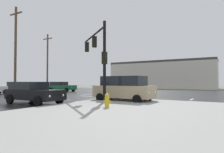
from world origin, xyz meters
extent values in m
plane|color=slate|center=(0.00, 0.00, 0.00)|extent=(120.00, 120.00, 0.00)
cube|color=#232326|center=(0.00, 0.00, 0.01)|extent=(44.00, 44.00, 0.02)
cube|color=#9E9E99|center=(12.00, -12.00, 0.07)|extent=(18.00, 18.00, 0.14)
cube|color=white|center=(5.00, -4.00, 0.17)|extent=(4.00, 1.60, 0.06)
cube|color=silver|center=(0.00, -10.00, 0.02)|extent=(2.00, 0.15, 0.01)
cube|color=silver|center=(0.00, -6.00, 0.02)|extent=(2.00, 0.15, 0.01)
cube|color=silver|center=(0.00, -2.00, 0.02)|extent=(2.00, 0.15, 0.01)
cube|color=silver|center=(0.00, 2.00, 0.02)|extent=(2.00, 0.15, 0.01)
cube|color=silver|center=(0.00, 6.00, 0.02)|extent=(2.00, 0.15, 0.01)
cube|color=silver|center=(0.00, 10.00, 0.02)|extent=(2.00, 0.15, 0.01)
cube|color=silver|center=(0.00, 14.00, 0.02)|extent=(2.00, 0.15, 0.01)
cube|color=silver|center=(0.00, 18.00, 0.02)|extent=(2.00, 0.15, 0.01)
cube|color=silver|center=(-18.00, 0.00, 0.02)|extent=(0.15, 2.00, 0.01)
cube|color=silver|center=(-14.00, 0.00, 0.02)|extent=(0.15, 2.00, 0.01)
cube|color=silver|center=(-10.00, 0.00, 0.02)|extent=(0.15, 2.00, 0.01)
cube|color=silver|center=(-6.00, 0.00, 0.02)|extent=(0.15, 2.00, 0.01)
cube|color=silver|center=(-2.00, 0.00, 0.02)|extent=(0.15, 2.00, 0.01)
cube|color=silver|center=(2.00, 0.00, 0.02)|extent=(0.15, 2.00, 0.01)
cube|color=silver|center=(6.00, 0.00, 0.02)|extent=(0.15, 2.00, 0.01)
cube|color=silver|center=(10.00, 0.00, 0.02)|extent=(0.15, 2.00, 0.01)
cube|color=silver|center=(3.50, -4.00, 0.02)|extent=(0.45, 7.00, 0.01)
cylinder|color=black|center=(5.04, -6.83, 3.10)|extent=(0.22, 0.22, 5.92)
cylinder|color=black|center=(2.73, -4.97, 5.66)|extent=(4.72, 3.83, 0.14)
cube|color=black|center=(2.96, -5.16, 5.03)|extent=(0.44, 0.46, 0.95)
sphere|color=red|center=(2.83, -5.06, 5.32)|extent=(0.20, 0.20, 0.20)
cube|color=black|center=(0.87, -3.48, 5.03)|extent=(0.44, 0.46, 0.95)
sphere|color=red|center=(0.75, -3.38, 5.32)|extent=(0.20, 0.20, 0.20)
cube|color=black|center=(5.04, -6.83, 3.34)|extent=(0.28, 0.36, 0.90)
cylinder|color=gold|center=(6.77, -9.28, 0.44)|extent=(0.26, 0.26, 0.60)
sphere|color=gold|center=(6.77, -9.28, 0.81)|extent=(0.25, 0.25, 0.25)
cylinder|color=gold|center=(6.59, -9.28, 0.47)|extent=(0.12, 0.11, 0.11)
cylinder|color=gold|center=(6.95, -9.28, 0.47)|extent=(0.12, 0.11, 0.11)
cube|color=beige|center=(-1.14, 29.49, 3.07)|extent=(24.79, 8.00, 6.13)
cube|color=#3F3D3A|center=(-1.14, 29.49, 6.38)|extent=(24.79, 8.00, 0.50)
cube|color=black|center=(0.85, -9.52, 0.70)|extent=(4.54, 1.91, 0.70)
cube|color=black|center=(0.17, -9.50, 1.33)|extent=(2.51, 1.71, 0.55)
cylinder|color=black|center=(2.40, -8.66, 0.35)|extent=(0.67, 0.24, 0.66)
cylinder|color=black|center=(2.36, -10.46, 0.35)|extent=(0.67, 0.24, 0.66)
cylinder|color=black|center=(-0.66, -8.58, 0.35)|extent=(0.67, 0.24, 0.66)
cylinder|color=black|center=(-0.70, -10.38, 0.35)|extent=(0.67, 0.24, 0.66)
sphere|color=white|center=(3.06, -9.00, 0.70)|extent=(0.18, 0.18, 0.18)
sphere|color=white|center=(3.03, -10.15, 0.70)|extent=(0.18, 0.18, 0.18)
cube|color=white|center=(-12.11, -2.62, 0.70)|extent=(2.18, 4.64, 0.70)
cube|color=black|center=(-12.05, -1.94, 1.33)|extent=(1.86, 2.61, 0.55)
cylinder|color=black|center=(-11.34, -4.22, 0.35)|extent=(0.28, 0.68, 0.66)
cylinder|color=black|center=(-11.08, -1.17, 0.35)|extent=(0.28, 0.68, 0.66)
cylinder|color=black|center=(-12.87, -1.02, 0.35)|extent=(0.28, 0.68, 0.66)
cube|color=navy|center=(-0.40, 9.93, 0.82)|extent=(2.40, 4.96, 0.95)
cube|color=black|center=(-0.40, 9.93, 1.67)|extent=(2.11, 3.52, 0.75)
cylinder|color=black|center=(0.41, 8.22, 0.35)|extent=(0.28, 0.68, 0.66)
cylinder|color=black|center=(-1.53, 8.40, 0.35)|extent=(0.28, 0.68, 0.66)
cylinder|color=black|center=(0.73, 11.47, 0.35)|extent=(0.28, 0.68, 0.66)
cylinder|color=black|center=(-1.21, 11.65, 0.35)|extent=(0.28, 0.68, 0.66)
sphere|color=white|center=(-0.01, 7.54, 0.82)|extent=(0.18, 0.18, 0.18)
sphere|color=white|center=(-1.25, 7.65, 0.82)|extent=(0.18, 0.18, 0.18)
cube|color=tan|center=(5.61, -4.85, 0.82)|extent=(4.89, 2.18, 0.95)
cube|color=black|center=(5.61, -4.85, 1.67)|extent=(3.44, 1.95, 0.75)
cylinder|color=black|center=(7.29, -3.95, 0.35)|extent=(0.67, 0.25, 0.66)
cylinder|color=black|center=(7.19, -5.90, 0.35)|extent=(0.67, 0.25, 0.66)
cylinder|color=black|center=(4.03, -3.80, 0.35)|extent=(0.67, 0.25, 0.66)
cylinder|color=black|center=(3.93, -5.74, 0.35)|extent=(0.67, 0.25, 0.66)
sphere|color=white|center=(7.99, -4.34, 0.82)|extent=(0.18, 0.18, 0.18)
sphere|color=white|center=(7.93, -5.58, 0.82)|extent=(0.18, 0.18, 0.18)
cube|color=#195933|center=(-10.33, 4.63, 0.70)|extent=(4.67, 2.29, 0.70)
cube|color=black|center=(-11.00, 4.55, 1.33)|extent=(2.64, 1.92, 0.55)
cylinder|color=black|center=(-8.91, 5.69, 0.35)|extent=(0.68, 0.29, 0.66)
cylinder|color=black|center=(-8.71, 3.91, 0.35)|extent=(0.68, 0.29, 0.66)
cylinder|color=black|center=(-11.95, 5.35, 0.35)|extent=(0.68, 0.29, 0.66)
cylinder|color=black|center=(-11.75, 3.56, 0.35)|extent=(0.68, 0.29, 0.66)
sphere|color=white|center=(-8.21, 5.45, 0.70)|extent=(0.18, 0.18, 0.18)
sphere|color=white|center=(-8.08, 4.30, 0.70)|extent=(0.18, 0.18, 0.18)
cylinder|color=brown|center=(-9.10, -4.45, 5.31)|extent=(0.28, 0.28, 10.63)
cube|color=brown|center=(-9.10, -4.45, 9.83)|extent=(2.20, 0.14, 0.14)
cylinder|color=brown|center=(-15.54, 6.14, 5.16)|extent=(0.28, 0.28, 10.32)
cube|color=brown|center=(-15.54, 6.14, 9.52)|extent=(2.20, 0.14, 0.14)
camera|label=1|loc=(12.67, -18.86, 1.60)|focal=31.46mm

